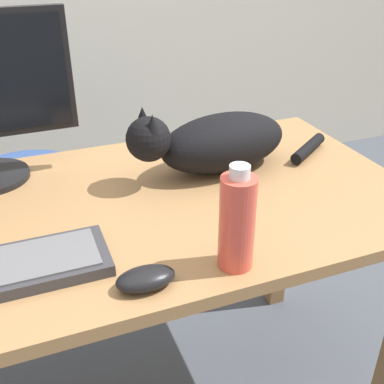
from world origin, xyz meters
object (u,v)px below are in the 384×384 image
office_chair (14,204)px  cat (216,142)px  computer_mouse (146,278)px  spray_bottle (237,221)px

office_chair → cat: size_ratio=1.49×
computer_mouse → spray_bottle: (0.18, -0.00, 0.08)m
office_chair → spray_bottle: bearing=-69.0°
office_chair → spray_bottle: (0.41, -1.06, 0.46)m
cat → spray_bottle: 0.41m
office_chair → computer_mouse: 1.15m
office_chair → computer_mouse: bearing=-77.8°
office_chair → cat: bearing=-51.0°
office_chair → computer_mouse: office_chair is taller
computer_mouse → office_chair: bearing=102.2°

